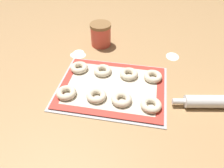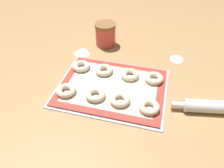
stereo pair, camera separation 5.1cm
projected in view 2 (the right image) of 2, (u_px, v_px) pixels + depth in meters
name	position (u px, v px, depth m)	size (l,w,h in m)	color
ground_plane	(116.00, 87.00, 0.99)	(2.80, 2.80, 0.00)	#A87F51
baking_tray	(112.00, 87.00, 0.98)	(0.48, 0.38, 0.01)	#B2B5BA
baking_mat	(112.00, 86.00, 0.98)	(0.46, 0.35, 0.00)	red
bagel_front_far_left	(66.00, 91.00, 0.94)	(0.09, 0.09, 0.03)	beige
bagel_front_mid_left	(95.00, 95.00, 0.92)	(0.09, 0.09, 0.03)	beige
bagel_front_mid_right	(120.00, 100.00, 0.89)	(0.09, 0.09, 0.03)	beige
bagel_front_far_right	(149.00, 107.00, 0.86)	(0.09, 0.09, 0.03)	beige
bagel_back_far_left	(81.00, 66.00, 1.07)	(0.09, 0.09, 0.03)	beige
bagel_back_mid_left	(104.00, 70.00, 1.04)	(0.09, 0.09, 0.03)	beige
bagel_back_mid_right	(130.00, 75.00, 1.02)	(0.09, 0.09, 0.03)	beige
bagel_back_far_right	(154.00, 78.00, 1.00)	(0.09, 0.09, 0.03)	beige
flour_canister	(105.00, 34.00, 1.22)	(0.12, 0.12, 0.13)	#DB4C3D
flour_patch_near	(177.00, 59.00, 1.15)	(0.07, 0.08, 0.00)	white
flour_patch_far	(82.00, 54.00, 1.19)	(0.09, 0.07, 0.00)	white
flour_patch_side	(82.00, 52.00, 1.20)	(0.06, 0.07, 0.00)	white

